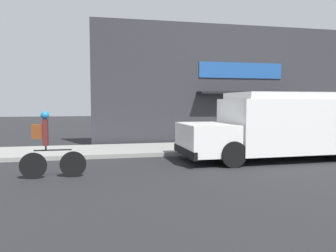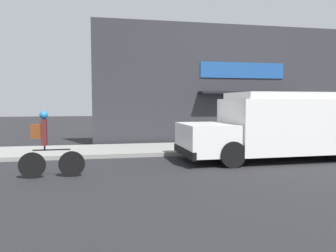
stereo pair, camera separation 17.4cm
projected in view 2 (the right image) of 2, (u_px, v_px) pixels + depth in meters
name	position (u px, v px, depth m)	size (l,w,h in m)	color
ground_plane	(274.00, 153.00, 12.41)	(70.00, 70.00, 0.00)	#232326
sidewalk	(257.00, 146.00, 13.76)	(28.00, 2.77, 0.14)	gray
storefront	(242.00, 85.00, 15.18)	(13.62, 0.87, 5.45)	#2D2D33
school_bus	(286.00, 125.00, 11.03)	(6.56, 2.77, 2.24)	white
cyclist	(47.00, 146.00, 8.28)	(1.63, 0.21, 1.71)	black
trash_bin	(279.00, 133.00, 13.91)	(0.56, 0.56, 0.91)	#38383D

